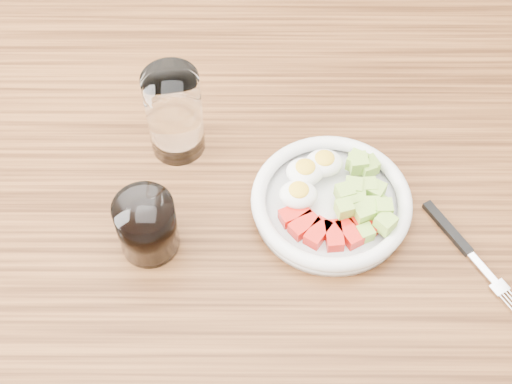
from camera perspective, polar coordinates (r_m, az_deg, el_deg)
dining_table at (r=1.05m, az=0.55°, el=-4.52°), size 1.50×0.90×0.77m
bowl at (r=0.95m, az=6.11°, el=-0.66°), size 0.21×0.21×0.05m
fork at (r=0.97m, az=16.00°, el=-3.89°), size 0.11×0.17×0.01m
water_glass at (r=0.98m, az=-6.55°, el=6.26°), size 0.08×0.08×0.14m
coffee_glass at (r=0.91m, az=-8.72°, el=-2.70°), size 0.08×0.08×0.09m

